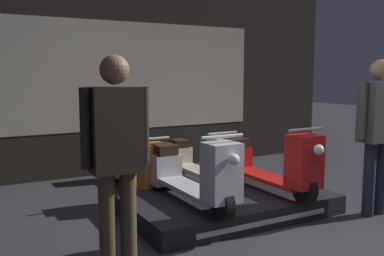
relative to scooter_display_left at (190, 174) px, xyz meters
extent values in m
plane|color=#2D2D33|center=(0.38, -1.18, -0.53)|extent=(30.00, 30.00, 0.00)
cube|color=#28231E|center=(0.38, 2.62, 1.07)|extent=(7.80, 0.08, 3.20)
cube|color=beige|center=(0.38, 2.57, 1.02)|extent=(4.29, 0.01, 1.70)
cube|color=black|center=(0.52, 0.02, -0.42)|extent=(2.31, 1.33, 0.21)
cube|color=silver|center=(0.52, -0.65, -0.43)|extent=(1.61, 0.01, 0.05)
cylinder|color=black|center=(0.00, -0.64, -0.16)|extent=(0.09, 0.31, 0.31)
cylinder|color=black|center=(0.00, 0.68, -0.16)|extent=(0.09, 0.31, 0.31)
cube|color=#BCBCC1|center=(0.00, 0.02, -0.17)|extent=(0.30, 1.23, 0.05)
cube|color=#BCBCC1|center=(0.00, -0.62, 0.14)|extent=(0.32, 0.28, 0.57)
cube|color=#BCBCC1|center=(0.00, 0.66, -0.08)|extent=(0.33, 0.33, 0.36)
cube|color=black|center=(0.00, 0.65, 0.16)|extent=(0.24, 0.30, 0.12)
cylinder|color=silver|center=(0.00, -0.62, 0.48)|extent=(0.45, 0.03, 0.03)
sphere|color=white|center=(0.00, -0.81, 0.30)|extent=(0.11, 0.11, 0.11)
cylinder|color=black|center=(1.04, -0.64, -0.16)|extent=(0.09, 0.31, 0.31)
cylinder|color=black|center=(1.04, 0.68, -0.16)|extent=(0.09, 0.31, 0.31)
cube|color=red|center=(1.04, 0.02, -0.17)|extent=(0.30, 1.23, 0.05)
cube|color=red|center=(1.04, -0.62, 0.14)|extent=(0.32, 0.28, 0.57)
cube|color=red|center=(1.04, 0.66, -0.08)|extent=(0.33, 0.33, 0.36)
cube|color=black|center=(1.04, 0.65, 0.16)|extent=(0.24, 0.30, 0.12)
cylinder|color=silver|center=(1.04, -0.62, 0.48)|extent=(0.45, 0.03, 0.03)
sphere|color=white|center=(1.04, -0.81, 0.30)|extent=(0.11, 0.11, 0.11)
cylinder|color=black|center=(-0.07, 0.82, -0.37)|extent=(0.09, 0.31, 0.31)
cylinder|color=black|center=(-0.07, 2.14, -0.37)|extent=(0.09, 0.31, 0.31)
cube|color=orange|center=(-0.07, 1.48, -0.38)|extent=(0.30, 1.23, 0.05)
cube|color=orange|center=(-0.07, 0.84, -0.07)|extent=(0.32, 0.28, 0.57)
cube|color=orange|center=(-0.07, 2.12, -0.29)|extent=(0.33, 0.33, 0.36)
cube|color=black|center=(-0.07, 2.11, -0.05)|extent=(0.24, 0.30, 0.12)
cylinder|color=silver|center=(-0.07, 0.83, 0.27)|extent=(0.45, 0.03, 0.03)
sphere|color=white|center=(-0.07, 0.64, 0.09)|extent=(0.11, 0.11, 0.11)
cylinder|color=black|center=(0.95, 0.82, -0.37)|extent=(0.09, 0.31, 0.31)
cylinder|color=black|center=(0.95, 2.14, -0.37)|extent=(0.09, 0.31, 0.31)
cube|color=beige|center=(0.95, 1.48, -0.38)|extent=(0.30, 1.23, 0.05)
cube|color=beige|center=(0.95, 0.84, -0.07)|extent=(0.32, 0.28, 0.57)
cube|color=beige|center=(0.95, 2.12, -0.29)|extent=(0.33, 0.33, 0.36)
cube|color=black|center=(0.95, 2.11, -0.05)|extent=(0.24, 0.30, 0.12)
cylinder|color=silver|center=(0.95, 0.83, 0.27)|extent=(0.45, 0.03, 0.03)
sphere|color=white|center=(0.95, 0.64, 0.09)|extent=(0.11, 0.11, 0.11)
cylinder|color=#473828|center=(-1.18, -0.81, -0.11)|extent=(0.13, 0.13, 0.83)
cylinder|color=#473828|center=(-1.00, -0.81, -0.11)|extent=(0.13, 0.13, 0.83)
cube|color=black|center=(-1.09, -0.81, 0.63)|extent=(0.39, 0.22, 0.66)
cylinder|color=black|center=(-1.32, -0.81, 0.66)|extent=(0.08, 0.08, 0.60)
cylinder|color=black|center=(-0.86, -0.81, 0.66)|extent=(0.08, 0.08, 0.60)
sphere|color=brown|center=(-1.09, -0.81, 1.09)|extent=(0.22, 0.22, 0.22)
cylinder|color=#232838|center=(1.83, -0.81, -0.11)|extent=(0.13, 0.13, 0.84)
cylinder|color=#232838|center=(2.02, -0.81, -0.11)|extent=(0.13, 0.13, 0.84)
cube|color=#474C47|center=(1.93, -0.81, 0.64)|extent=(0.43, 0.24, 0.66)
cylinder|color=#474C47|center=(1.67, -0.81, 0.67)|extent=(0.08, 0.08, 0.61)
sphere|color=#A87A5B|center=(1.93, -0.81, 1.10)|extent=(0.23, 0.23, 0.23)
camera|label=1|loc=(-2.15, -3.92, 1.06)|focal=40.00mm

